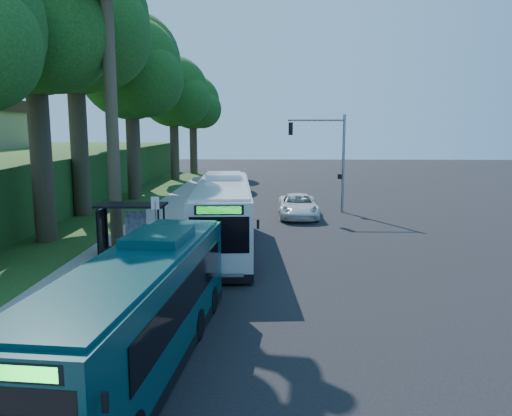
{
  "coord_description": "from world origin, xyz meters",
  "views": [
    {
      "loc": [
        -0.54,
        -25.95,
        6.1
      ],
      "look_at": [
        -1.24,
        1.0,
        1.73
      ],
      "focal_mm": 35.0,
      "sensor_mm": 36.0,
      "label": 1
    }
  ],
  "objects_px": {
    "pickup": "(298,206)",
    "white_bus": "(223,214)",
    "bus_shelter": "(127,219)",
    "teal_bus": "(140,308)"
  },
  "relations": [
    {
      "from": "pickup",
      "to": "white_bus",
      "type": "bearing_deg",
      "value": -115.56
    },
    {
      "from": "teal_bus",
      "to": "bus_shelter",
      "type": "bearing_deg",
      "value": 112.31
    },
    {
      "from": "pickup",
      "to": "bus_shelter",
      "type": "bearing_deg",
      "value": -129.22
    },
    {
      "from": "white_bus",
      "to": "teal_bus",
      "type": "bearing_deg",
      "value": -98.17
    },
    {
      "from": "bus_shelter",
      "to": "white_bus",
      "type": "distance_m",
      "value": 4.71
    },
    {
      "from": "teal_bus",
      "to": "pickup",
      "type": "xyz_separation_m",
      "value": [
        5.28,
        21.79,
        -0.77
      ]
    },
    {
      "from": "bus_shelter",
      "to": "pickup",
      "type": "xyz_separation_m",
      "value": [
        8.74,
        10.71,
        -1.02
      ]
    },
    {
      "from": "bus_shelter",
      "to": "teal_bus",
      "type": "distance_m",
      "value": 11.61
    },
    {
      "from": "teal_bus",
      "to": "pickup",
      "type": "bearing_deg",
      "value": 81.32
    },
    {
      "from": "teal_bus",
      "to": "pickup",
      "type": "height_order",
      "value": "teal_bus"
    }
  ]
}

